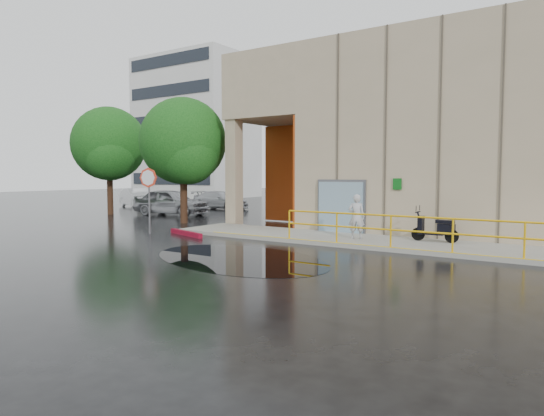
{
  "coord_description": "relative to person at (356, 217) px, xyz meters",
  "views": [
    {
      "loc": [
        8.7,
        -11.65,
        2.46
      ],
      "look_at": [
        -1.15,
        3.0,
        1.23
      ],
      "focal_mm": 32.0,
      "sensor_mm": 36.0,
      "label": 1
    }
  ],
  "objects": [
    {
      "name": "puddle",
      "position": [
        -1.54,
        -4.88,
        -0.95
      ],
      "size": [
        7.24,
        5.57,
        0.01
      ],
      "primitive_type": "cube",
      "rotation": [
        0.0,
        0.0,
        -0.28
      ],
      "color": "black",
      "rests_on": "ground"
    },
    {
      "name": "car_a",
      "position": [
        -14.21,
        4.78,
        -0.15
      ],
      "size": [
        4.93,
        2.65,
        1.59
      ],
      "primitive_type": "imported",
      "rotation": [
        0.0,
        0.0,
        1.74
      ],
      "color": "#A5A6AC",
      "rests_on": "ground"
    },
    {
      "name": "scooter",
      "position": [
        2.56,
        0.82,
        -0.1
      ],
      "size": [
        1.59,
        0.51,
        1.23
      ],
      "rotation": [
        0.0,
        0.0,
        0.0
      ],
      "color": "black",
      "rests_on": "sidewalk"
    },
    {
      "name": "ground",
      "position": [
        -1.59,
        -4.34,
        -0.95
      ],
      "size": [
        120.0,
        120.0,
        0.0
      ],
      "primitive_type": "plane",
      "color": "black",
      "rests_on": "ground"
    },
    {
      "name": "car_c",
      "position": [
        -15.09,
        10.47,
        -0.32
      ],
      "size": [
        4.35,
        1.83,
        1.26
      ],
      "primitive_type": "imported",
      "rotation": [
        0.0,
        0.0,
        1.59
      ],
      "color": "#B7B9BE",
      "rests_on": "ground"
    },
    {
      "name": "car_b",
      "position": [
        -21.36,
        8.33,
        -0.24
      ],
      "size": [
        4.57,
        3.01,
        1.42
      ],
      "primitive_type": "imported",
      "rotation": [
        0.0,
        0.0,
        1.19
      ],
      "color": "silver",
      "rests_on": "ground"
    },
    {
      "name": "stop_sign",
      "position": [
        -8.21,
        -2.3,
        1.03
      ],
      "size": [
        0.81,
        0.21,
        2.73
      ],
      "rotation": [
        0.0,
        0.0,
        -0.18
      ],
      "color": "#5A595E",
      "rests_on": "ground"
    },
    {
      "name": "tree_far",
      "position": [
        -17.5,
        2.95,
        3.18
      ],
      "size": [
        4.46,
        4.46,
        6.55
      ],
      "rotation": [
        0.0,
        0.0,
        -0.03
      ],
      "color": "black",
      "rests_on": "ground"
    },
    {
      "name": "building",
      "position": [
        3.51,
        6.64,
        3.25
      ],
      "size": [
        20.0,
        10.17,
        8.0
      ],
      "color": "tan",
      "rests_on": "ground"
    },
    {
      "name": "red_curb",
      "position": [
        -6.59,
        -1.84,
        -0.86
      ],
      "size": [
        2.33,
        0.94,
        0.18
      ],
      "primitive_type": "cube",
      "rotation": [
        0.0,
        0.0,
        -0.33
      ],
      "color": "maroon",
      "rests_on": "ground"
    },
    {
      "name": "person",
      "position": [
        0.0,
        0.0,
        0.0
      ],
      "size": [
        0.67,
        0.54,
        1.6
      ],
      "primitive_type": "imported",
      "rotation": [
        0.0,
        0.0,
        3.45
      ],
      "color": "#B5B6BA",
      "rests_on": "sidewalk"
    },
    {
      "name": "sidewalk",
      "position": [
        2.41,
        0.16,
        -0.88
      ],
      "size": [
        20.0,
        3.0,
        0.15
      ],
      "primitive_type": "cube",
      "color": "gray",
      "rests_on": "ground"
    },
    {
      "name": "guardrail",
      "position": [
        2.66,
        -1.19,
        -0.27
      ],
      "size": [
        9.56,
        0.06,
        1.03
      ],
      "color": "#F0B20C",
      "rests_on": "sidewalk"
    },
    {
      "name": "tree_near",
      "position": [
        -10.03,
        1.67,
        3.0
      ],
      "size": [
        4.32,
        4.32,
        6.28
      ],
      "rotation": [
        0.0,
        0.0,
        0.2
      ],
      "color": "black",
      "rests_on": "ground"
    },
    {
      "name": "distant_building",
      "position": [
        -29.59,
        23.63,
        6.55
      ],
      "size": [
        12.0,
        8.08,
        15.0
      ],
      "color": "silver",
      "rests_on": "ground"
    }
  ]
}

